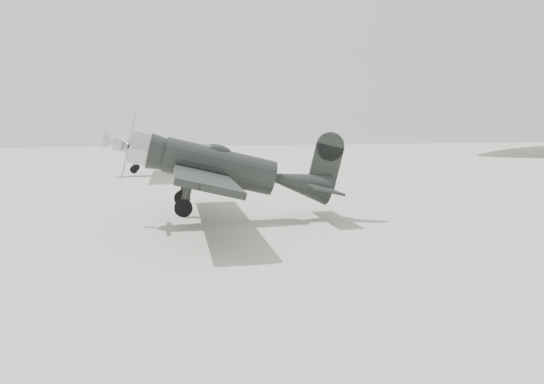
# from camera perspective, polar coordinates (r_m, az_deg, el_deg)

# --- Properties ---
(ground) EXTENTS (160.00, 160.00, 0.00)m
(ground) POSITION_cam_1_polar(r_m,az_deg,el_deg) (14.44, -2.81, -7.45)
(ground) COLOR #9C968A
(ground) RESTS_ON ground
(lowwing_monoplane) EXTENTS (8.28, 11.57, 3.73)m
(lowwing_monoplane) POSITION_cam_1_polar(r_m,az_deg,el_deg) (20.23, -4.61, 2.44)
(lowwing_monoplane) COLOR black
(lowwing_monoplane) RESTS_ON ground
(highwing_monoplane) EXTENTS (7.97, 11.23, 3.18)m
(highwing_monoplane) POSITION_cam_1_polar(r_m,az_deg,el_deg) (39.87, -12.49, 4.67)
(highwing_monoplane) COLOR #AAADAF
(highwing_monoplane) RESTS_ON ground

